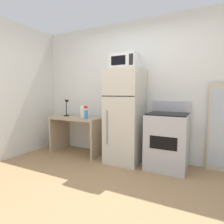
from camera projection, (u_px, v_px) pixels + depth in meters
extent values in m
plane|color=#9E7A51|center=(92.00, 198.00, 2.25)|extent=(12.00, 12.00, 0.00)
cube|color=silver|center=(140.00, 90.00, 3.63)|extent=(5.00, 0.10, 2.60)
cube|color=tan|center=(78.00, 118.00, 3.90)|extent=(1.05, 0.60, 0.04)
cube|color=tan|center=(60.00, 133.00, 4.17)|extent=(0.04, 0.60, 0.71)
cube|color=tan|center=(99.00, 138.00, 3.71)|extent=(0.04, 0.60, 0.71)
cylinder|color=black|center=(67.00, 116.00, 4.07)|extent=(0.11, 0.11, 0.02)
cylinder|color=black|center=(66.00, 109.00, 4.06)|extent=(0.02, 0.02, 0.26)
cone|color=black|center=(67.00, 101.00, 4.01)|extent=(0.10, 0.10, 0.08)
cylinder|color=white|center=(83.00, 112.00, 3.78)|extent=(0.11, 0.11, 0.24)
cylinder|color=#2D8CEA|center=(86.00, 115.00, 3.62)|extent=(0.06, 0.06, 0.16)
cylinder|color=white|center=(86.00, 109.00, 3.61)|extent=(0.02, 0.02, 0.04)
cube|color=red|center=(86.00, 107.00, 3.59)|extent=(0.06, 0.03, 0.04)
cube|color=beige|center=(125.00, 116.00, 3.39)|extent=(0.60, 0.63, 1.66)
cube|color=black|center=(117.00, 96.00, 3.07)|extent=(0.59, 0.00, 0.01)
cylinder|color=gray|center=(107.00, 127.00, 3.20)|extent=(0.02, 0.02, 0.58)
cube|color=silver|center=(125.00, 62.00, 3.28)|extent=(0.46, 0.34, 0.26)
cube|color=black|center=(118.00, 60.00, 3.15)|extent=(0.26, 0.01, 0.15)
cube|color=black|center=(131.00, 59.00, 3.04)|extent=(0.07, 0.01, 0.18)
cube|color=#B7B7BC|center=(167.00, 141.00, 3.11)|extent=(0.64, 0.60, 0.90)
cube|color=black|center=(168.00, 114.00, 3.06)|extent=(0.61, 0.58, 0.02)
cube|color=#B7B7BC|center=(171.00, 107.00, 3.30)|extent=(0.64, 0.04, 0.18)
cube|color=black|center=(163.00, 143.00, 2.84)|extent=(0.41, 0.01, 0.20)
cube|color=#C6B793|center=(223.00, 128.00, 2.95)|extent=(0.44, 0.03, 1.40)
cube|color=#B2BCC6|center=(223.00, 128.00, 2.93)|extent=(0.39, 0.00, 1.26)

